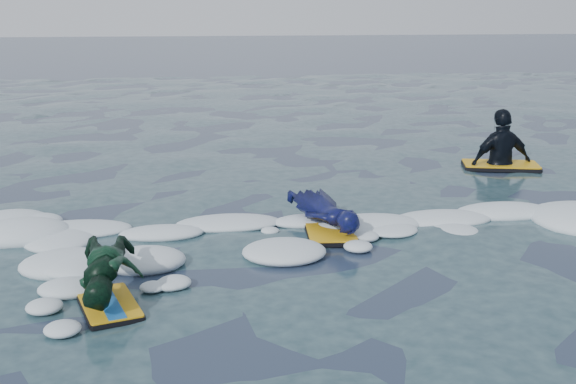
{
  "coord_description": "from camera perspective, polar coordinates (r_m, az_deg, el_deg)",
  "views": [
    {
      "loc": [
        -0.98,
        -6.85,
        2.64
      ],
      "look_at": [
        0.28,
        1.6,
        0.43
      ],
      "focal_mm": 45.0,
      "sensor_mm": 36.0,
      "label": 1
    }
  ],
  "objects": [
    {
      "name": "prone_woman_unit",
      "position": [
        8.77,
        3.03,
        -1.64
      ],
      "size": [
        0.9,
        1.64,
        0.4
      ],
      "rotation": [
        0.0,
        0.0,
        1.48
      ],
      "color": "black",
      "rests_on": "ground"
    },
    {
      "name": "waiting_rider_unit",
      "position": [
        12.56,
        16.46,
        2.11
      ],
      "size": [
        1.37,
        0.98,
        1.85
      ],
      "rotation": [
        0.0,
        0.0,
        -0.26
      ],
      "color": "black",
      "rests_on": "ground"
    },
    {
      "name": "ground",
      "position": [
        7.4,
        -0.33,
        -6.39
      ],
      "size": [
        120.0,
        120.0,
        0.0
      ],
      "primitive_type": "plane",
      "color": "#162135",
      "rests_on": "ground"
    },
    {
      "name": "prone_child_unit",
      "position": [
        6.83,
        -13.94,
        -6.34
      ],
      "size": [
        0.69,
        1.33,
        0.51
      ],
      "rotation": [
        0.0,
        0.0,
        1.85
      ],
      "color": "black",
      "rests_on": "ground"
    },
    {
      "name": "foam_band",
      "position": [
        8.37,
        -1.34,
        -3.89
      ],
      "size": [
        12.0,
        3.1,
        0.3
      ],
      "primitive_type": null,
      "color": "white",
      "rests_on": "ground"
    }
  ]
}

